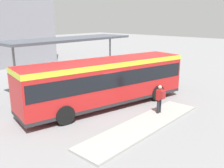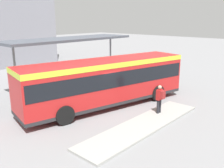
{
  "view_description": "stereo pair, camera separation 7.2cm",
  "coord_description": "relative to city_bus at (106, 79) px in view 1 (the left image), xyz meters",
  "views": [
    {
      "loc": [
        -11.02,
        -10.42,
        5.46
      ],
      "look_at": [
        0.55,
        0.0,
        1.33
      ],
      "focal_mm": 40.0,
      "sensor_mm": 36.0,
      "label": 1
    },
    {
      "loc": [
        -10.97,
        -10.47,
        5.46
      ],
      "look_at": [
        0.55,
        0.0,
        1.33
      ],
      "focal_mm": 40.0,
      "sensor_mm": 36.0,
      "label": 2
    }
  ],
  "objects": [
    {
      "name": "city_bus",
      "position": [
        0.0,
        0.0,
        0.0
      ],
      "size": [
        11.33,
        4.75,
        2.97
      ],
      "rotation": [
        0.0,
        0.0,
        -0.21
      ],
      "color": "red",
      "rests_on": "ground_plane"
    },
    {
      "name": "potted_planter_near_shelter",
      "position": [
        -3.03,
        2.44,
        -1.0
      ],
      "size": [
        0.99,
        0.99,
        1.44
      ],
      "color": "slate",
      "rests_on": "ground_plane"
    },
    {
      "name": "bicycle_blue",
      "position": [
        7.62,
        3.32,
        -1.36
      ],
      "size": [
        0.48,
        1.78,
        0.77
      ],
      "rotation": [
        0.0,
        0.0,
        -1.66
      ],
      "color": "black",
      "rests_on": "ground_plane"
    },
    {
      "name": "curb_island",
      "position": [
        -1.0,
        -3.61,
        -1.68
      ],
      "size": [
        8.47,
        1.8,
        0.12
      ],
      "color": "#9E9E99",
      "rests_on": "ground_plane"
    },
    {
      "name": "pedestrian_waiting",
      "position": [
        0.92,
        -3.37,
        -0.67
      ],
      "size": [
        0.42,
        0.44,
        1.66
      ],
      "rotation": [
        0.0,
        0.0,
        1.51
      ],
      "color": "#232328",
      "rests_on": "curb_island"
    },
    {
      "name": "bicycle_green",
      "position": [
        7.66,
        4.18,
        -1.37
      ],
      "size": [
        0.48,
        1.7,
        0.73
      ],
      "rotation": [
        0.0,
        0.0,
        1.55
      ],
      "color": "black",
      "rests_on": "ground_plane"
    },
    {
      "name": "station_shelter",
      "position": [
        1.39,
        5.22,
        2.07
      ],
      "size": [
        11.01,
        3.06,
        3.96
      ],
      "color": "#4C515B",
      "rests_on": "ground_plane"
    },
    {
      "name": "ground_plane",
      "position": [
        -0.01,
        0.0,
        -1.74
      ],
      "size": [
        120.0,
        120.0,
        0.0
      ],
      "primitive_type": "plane",
      "color": "gray"
    },
    {
      "name": "bicycle_orange",
      "position": [
        7.76,
        2.45,
        -1.39
      ],
      "size": [
        0.48,
        1.62,
        0.7
      ],
      "rotation": [
        0.0,
        0.0,
        1.74
      ],
      "color": "black",
      "rests_on": "ground_plane"
    }
  ]
}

